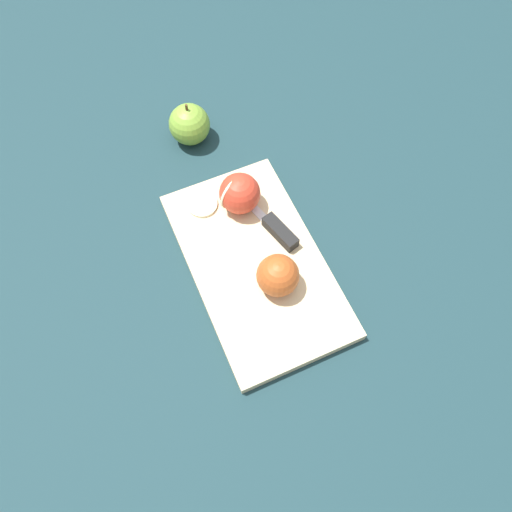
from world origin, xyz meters
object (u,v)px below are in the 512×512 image
knife (277,229)px  apple_half_left (278,275)px  apple_whole (189,124)px  apple_half_right (238,194)px

knife → apple_half_left: bearing=139.7°
apple_half_left → apple_whole: 0.36m
apple_half_right → knife: 0.09m
apple_half_left → apple_half_right: (0.16, 0.03, 0.00)m
knife → apple_whole: size_ratio=1.77×
apple_half_right → apple_whole: bearing=-18.2°
apple_half_right → knife: size_ratio=0.45×
apple_half_right → knife: (-0.07, -0.05, -0.03)m
apple_half_right → apple_whole: (0.19, 0.05, -0.02)m
apple_half_left → knife: apple_half_left is taller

